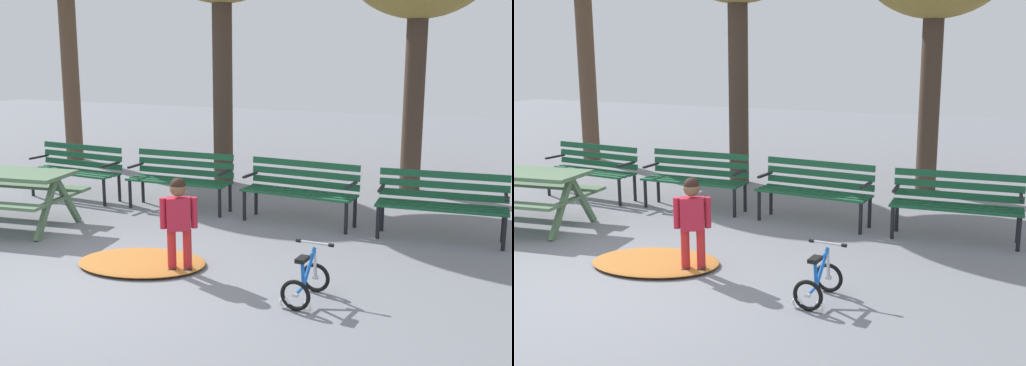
{
  "view_description": "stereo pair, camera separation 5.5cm",
  "coord_description": "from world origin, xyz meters",
  "views": [
    {
      "loc": [
        3.96,
        -4.94,
        2.4
      ],
      "look_at": [
        1.07,
        1.7,
        0.85
      ],
      "focal_mm": 44.88,
      "sensor_mm": 36.0,
      "label": 1
    },
    {
      "loc": [
        4.01,
        -4.92,
        2.4
      ],
      "look_at": [
        1.07,
        1.7,
        0.85
      ],
      "focal_mm": 44.88,
      "sensor_mm": 36.0,
      "label": 2
    }
  ],
  "objects": [
    {
      "name": "ground",
      "position": [
        0.0,
        0.0,
        0.0
      ],
      "size": [
        36.0,
        36.0,
        0.0
      ],
      "primitive_type": "plane",
      "color": "slate"
    },
    {
      "name": "child_standing",
      "position": [
        0.58,
        0.76,
        0.62
      ],
      "size": [
        0.36,
        0.26,
        1.05
      ],
      "color": "red",
      "rests_on": "ground"
    },
    {
      "name": "kids_bicycle",
      "position": [
        2.09,
        0.55,
        0.2
      ],
      "size": [
        0.39,
        0.57,
        0.54
      ],
      "color": "black",
      "rests_on": "ground"
    },
    {
      "name": "picnic_table",
      "position": [
        -2.48,
        1.4,
        0.59
      ],
      "size": [
        1.96,
        1.57,
        0.79
      ],
      "color": "#4C6B4C",
      "rests_on": "ground"
    },
    {
      "name": "park_bench_far_left",
      "position": [
        -2.7,
        3.16,
        0.51
      ],
      "size": [
        1.63,
        0.56,
        0.85
      ],
      "color": "#195133",
      "rests_on": "ground"
    },
    {
      "name": "park_bench_far_right",
      "position": [
        2.98,
        3.16,
        0.51
      ],
      "size": [
        1.63,
        0.57,
        0.85
      ],
      "color": "#195133",
      "rests_on": "ground"
    },
    {
      "name": "leaf_pile",
      "position": [
        0.07,
        0.8,
        0.04
      ],
      "size": [
        1.64,
        1.32,
        0.07
      ],
      "primitive_type": "ellipsoid",
      "rotation": [
        0.0,
        0.0,
        0.23
      ],
      "color": "#B26B2D",
      "rests_on": "ground"
    },
    {
      "name": "park_bench_left",
      "position": [
        -0.81,
        3.21,
        0.51
      ],
      "size": [
        1.61,
        0.49,
        0.85
      ],
      "color": "#195133",
      "rests_on": "ground"
    },
    {
      "name": "park_bench_right",
      "position": [
        1.1,
        3.18,
        0.51
      ],
      "size": [
        1.63,
        0.56,
        0.85
      ],
      "color": "#195133",
      "rests_on": "ground"
    }
  ]
}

